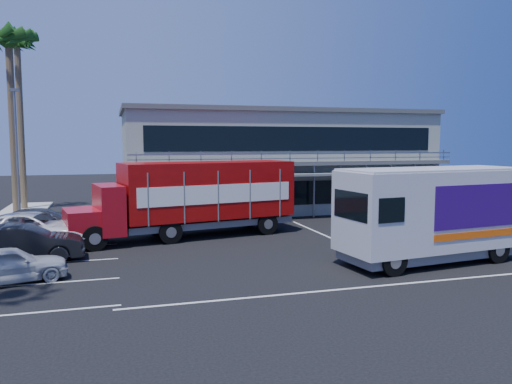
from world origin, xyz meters
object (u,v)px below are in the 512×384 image
object	(u,v)px
white_van	(432,212)
parked_car_b	(24,244)
red_truck	(194,196)
parked_car_a	(9,265)

from	to	relation	value
white_van	parked_car_b	xyz separation A→B (m)	(-16.32, 4.66, -1.30)
red_truck	parked_car_a	bearing A→B (deg)	-149.10
parked_car_a	parked_car_b	size ratio (longest dim) A/B	0.82
red_truck	white_van	distance (m)	11.97
white_van	parked_car_b	bearing A→B (deg)	157.56
white_van	parked_car_a	size ratio (longest dim) A/B	2.12
red_truck	parked_car_a	distance (m)	10.42
parked_car_b	parked_car_a	bearing A→B (deg)	176.14
red_truck	parked_car_a	world-z (taller)	red_truck
red_truck	parked_car_a	size ratio (longest dim) A/B	3.06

